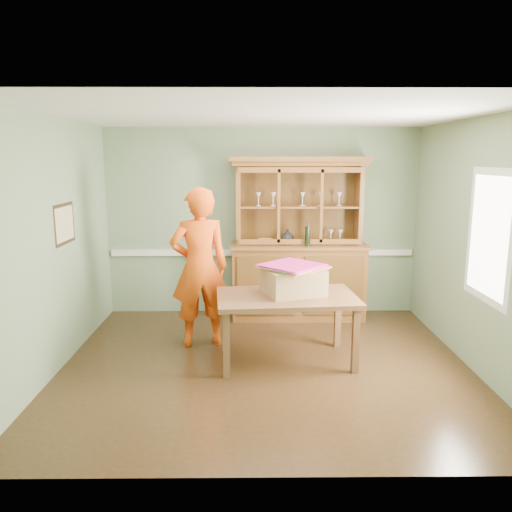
{
  "coord_description": "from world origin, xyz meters",
  "views": [
    {
      "loc": [
        -0.16,
        -5.23,
        2.27
      ],
      "look_at": [
        -0.1,
        0.4,
        1.16
      ],
      "focal_mm": 35.0,
      "sensor_mm": 36.0,
      "label": 1
    }
  ],
  "objects_px": {
    "dining_table": "(287,303)",
    "cardboard_box": "(293,281)",
    "person": "(200,268)",
    "china_hutch": "(298,262)"
  },
  "relations": [
    {
      "from": "person",
      "to": "china_hutch",
      "type": "bearing_deg",
      "value": -154.06
    },
    {
      "from": "china_hutch",
      "to": "dining_table",
      "type": "bearing_deg",
      "value": -99.67
    },
    {
      "from": "china_hutch",
      "to": "person",
      "type": "xyz_separation_m",
      "value": [
        -1.3,
        -1.08,
        0.17
      ]
    },
    {
      "from": "dining_table",
      "to": "cardboard_box",
      "type": "height_order",
      "value": "cardboard_box"
    },
    {
      "from": "cardboard_box",
      "to": "person",
      "type": "distance_m",
      "value": 1.2
    },
    {
      "from": "china_hutch",
      "to": "dining_table",
      "type": "height_order",
      "value": "china_hutch"
    },
    {
      "from": "person",
      "to": "dining_table",
      "type": "bearing_deg",
      "value": 138.0
    },
    {
      "from": "dining_table",
      "to": "person",
      "type": "height_order",
      "value": "person"
    },
    {
      "from": "dining_table",
      "to": "cardboard_box",
      "type": "bearing_deg",
      "value": 35.52
    },
    {
      "from": "cardboard_box",
      "to": "china_hutch",
      "type": "bearing_deg",
      "value": 82.7
    }
  ]
}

